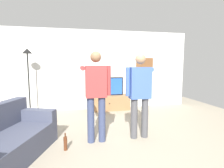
{
  "coord_description": "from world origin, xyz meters",
  "views": [
    {
      "loc": [
        -0.79,
        -2.96,
        1.54
      ],
      "look_at": [
        0.07,
        1.2,
        1.05
      ],
      "focal_mm": 27.33,
      "sensor_mm": 36.0,
      "label": 1
    }
  ],
  "objects_px": {
    "tv_stand": "(108,103)",
    "wall_clock": "(107,44)",
    "television": "(108,86)",
    "person_standing_nearer_lamp": "(96,91)",
    "side_couch": "(2,143)",
    "framed_picture": "(144,64)",
    "beverage_bottle": "(65,143)",
    "person_standing_nearer_couch": "(140,91)",
    "floor_lamp": "(28,68)"
  },
  "relations": [
    {
      "from": "television",
      "to": "floor_lamp",
      "type": "height_order",
      "value": "floor_lamp"
    },
    {
      "from": "tv_stand",
      "to": "person_standing_nearer_couch",
      "type": "relative_size",
      "value": 0.81
    },
    {
      "from": "wall_clock",
      "to": "beverage_bottle",
      "type": "distance_m",
      "value": 3.73
    },
    {
      "from": "wall_clock",
      "to": "person_standing_nearer_lamp",
      "type": "distance_m",
      "value": 2.92
    },
    {
      "from": "tv_stand",
      "to": "television",
      "type": "bearing_deg",
      "value": 90.0
    },
    {
      "from": "tv_stand",
      "to": "side_couch",
      "type": "height_order",
      "value": "side_couch"
    },
    {
      "from": "person_standing_nearer_lamp",
      "to": "floor_lamp",
      "type": "bearing_deg",
      "value": 129.45
    },
    {
      "from": "television",
      "to": "side_couch",
      "type": "distance_m",
      "value": 3.56
    },
    {
      "from": "wall_clock",
      "to": "floor_lamp",
      "type": "bearing_deg",
      "value": -169.88
    },
    {
      "from": "wall_clock",
      "to": "person_standing_nearer_couch",
      "type": "distance_m",
      "value": 2.85
    },
    {
      "from": "floor_lamp",
      "to": "beverage_bottle",
      "type": "height_order",
      "value": "floor_lamp"
    },
    {
      "from": "person_standing_nearer_lamp",
      "to": "person_standing_nearer_couch",
      "type": "bearing_deg",
      "value": 0.9
    },
    {
      "from": "beverage_bottle",
      "to": "person_standing_nearer_couch",
      "type": "bearing_deg",
      "value": 9.87
    },
    {
      "from": "framed_picture",
      "to": "floor_lamp",
      "type": "relative_size",
      "value": 0.32
    },
    {
      "from": "person_standing_nearer_couch",
      "to": "side_couch",
      "type": "relative_size",
      "value": 0.88
    },
    {
      "from": "person_standing_nearer_couch",
      "to": "floor_lamp",
      "type": "bearing_deg",
      "value": 141.45
    },
    {
      "from": "side_couch",
      "to": "wall_clock",
      "type": "bearing_deg",
      "value": 53.8
    },
    {
      "from": "framed_picture",
      "to": "floor_lamp",
      "type": "height_order",
      "value": "floor_lamp"
    },
    {
      "from": "framed_picture",
      "to": "wall_clock",
      "type": "bearing_deg",
      "value": -179.79
    },
    {
      "from": "side_couch",
      "to": "person_standing_nearer_lamp",
      "type": "bearing_deg",
      "value": 15.72
    },
    {
      "from": "wall_clock",
      "to": "beverage_bottle",
      "type": "relative_size",
      "value": 0.79
    },
    {
      "from": "person_standing_nearer_lamp",
      "to": "side_couch",
      "type": "bearing_deg",
      "value": -164.28
    },
    {
      "from": "tv_stand",
      "to": "beverage_bottle",
      "type": "height_order",
      "value": "tv_stand"
    },
    {
      "from": "person_standing_nearer_couch",
      "to": "wall_clock",
      "type": "bearing_deg",
      "value": 95.4
    },
    {
      "from": "television",
      "to": "person_standing_nearer_lamp",
      "type": "height_order",
      "value": "person_standing_nearer_lamp"
    },
    {
      "from": "wall_clock",
      "to": "side_couch",
      "type": "relative_size",
      "value": 0.13
    },
    {
      "from": "tv_stand",
      "to": "wall_clock",
      "type": "bearing_deg",
      "value": 90.0
    },
    {
      "from": "tv_stand",
      "to": "television",
      "type": "xyz_separation_m",
      "value": [
        0.0,
        0.05,
        0.55
      ]
    },
    {
      "from": "person_standing_nearer_lamp",
      "to": "side_couch",
      "type": "xyz_separation_m",
      "value": [
        -1.53,
        -0.43,
        -0.7
      ]
    },
    {
      "from": "wall_clock",
      "to": "television",
      "type": "bearing_deg",
      "value": -90.0
    },
    {
      "from": "television",
      "to": "beverage_bottle",
      "type": "bearing_deg",
      "value": -115.94
    },
    {
      "from": "framed_picture",
      "to": "tv_stand",
      "type": "bearing_deg",
      "value": -168.02
    },
    {
      "from": "wall_clock",
      "to": "framed_picture",
      "type": "height_order",
      "value": "wall_clock"
    },
    {
      "from": "wall_clock",
      "to": "person_standing_nearer_lamp",
      "type": "xyz_separation_m",
      "value": [
        -0.67,
        -2.57,
        -1.2
      ]
    },
    {
      "from": "floor_lamp",
      "to": "side_couch",
      "type": "bearing_deg",
      "value": -84.95
    },
    {
      "from": "wall_clock",
      "to": "floor_lamp",
      "type": "xyz_separation_m",
      "value": [
        -2.43,
        -0.43,
        -0.79
      ]
    },
    {
      "from": "side_couch",
      "to": "beverage_bottle",
      "type": "height_order",
      "value": "side_couch"
    },
    {
      "from": "television",
      "to": "wall_clock",
      "type": "xyz_separation_m",
      "value": [
        0.0,
        0.24,
        1.42
      ]
    },
    {
      "from": "floor_lamp",
      "to": "side_couch",
      "type": "height_order",
      "value": "floor_lamp"
    },
    {
      "from": "television",
      "to": "beverage_bottle",
      "type": "distance_m",
      "value": 2.94
    },
    {
      "from": "television",
      "to": "framed_picture",
      "type": "relative_size",
      "value": 1.59
    },
    {
      "from": "tv_stand",
      "to": "wall_clock",
      "type": "height_order",
      "value": "wall_clock"
    },
    {
      "from": "tv_stand",
      "to": "television",
      "type": "relative_size",
      "value": 1.4
    },
    {
      "from": "person_standing_nearer_lamp",
      "to": "person_standing_nearer_couch",
      "type": "relative_size",
      "value": 1.02
    },
    {
      "from": "person_standing_nearer_lamp",
      "to": "framed_picture",
      "type": "bearing_deg",
      "value": 51.44
    },
    {
      "from": "television",
      "to": "person_standing_nearer_lamp",
      "type": "relative_size",
      "value": 0.57
    },
    {
      "from": "tv_stand",
      "to": "person_standing_nearer_lamp",
      "type": "xyz_separation_m",
      "value": [
        -0.67,
        -2.28,
        0.76
      ]
    },
    {
      "from": "television",
      "to": "framed_picture",
      "type": "height_order",
      "value": "framed_picture"
    },
    {
      "from": "side_couch",
      "to": "tv_stand",
      "type": "bearing_deg",
      "value": 51.0
    },
    {
      "from": "floor_lamp",
      "to": "person_standing_nearer_lamp",
      "type": "xyz_separation_m",
      "value": [
        1.76,
        -2.14,
        -0.41
      ]
    }
  ]
}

